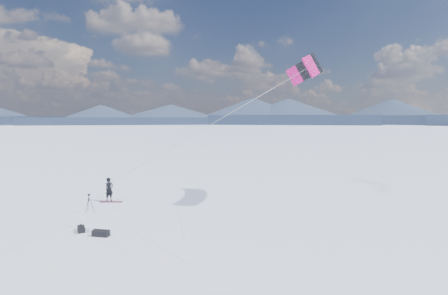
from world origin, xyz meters
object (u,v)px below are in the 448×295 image
at_px(gear_bag_a, 101,233).
at_px(gear_bag_b, 81,229).
at_px(snowkiter, 110,201).
at_px(snowboard, 111,202).
at_px(tripod, 89,201).

bearing_deg(gear_bag_a, gear_bag_b, 159.92).
relative_size(snowkiter, snowboard, 1.06).
bearing_deg(snowboard, tripod, -98.74).
distance_m(tripod, gear_bag_b, 4.20).
height_order(snowkiter, snowboard, snowkiter).
distance_m(snowkiter, gear_bag_a, 8.28).
relative_size(snowboard, gear_bag_b, 2.06).
bearing_deg(gear_bag_b, snowkiter, 161.65).
height_order(snowkiter, gear_bag_b, snowkiter).
xyz_separation_m(snowkiter, gear_bag_a, (4.69, -6.83, 0.17)).
bearing_deg(snowkiter, snowboard, -107.80).
bearing_deg(tripod, gear_bag_a, -71.49).
bearing_deg(gear_bag_b, tripod, 170.23).
relative_size(snowkiter, gear_bag_a, 1.94).
height_order(snowkiter, tripod, tripod).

